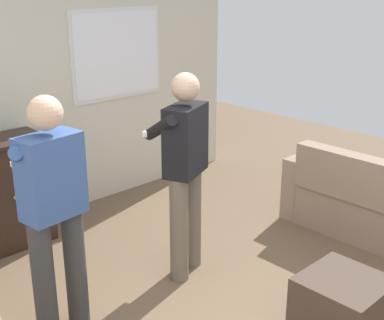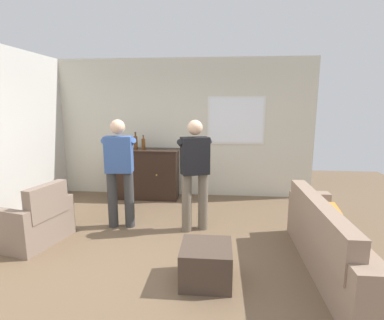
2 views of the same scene
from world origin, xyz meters
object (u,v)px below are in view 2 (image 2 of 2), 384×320
at_px(bottle_wine_green, 143,144).
at_px(person_standing_right, 195,170).
at_px(couch, 331,246).
at_px(sideboard_cabinet, 147,174).
at_px(ottoman, 206,263).
at_px(armchair, 36,223).
at_px(bottle_liquor_amber, 136,142).
at_px(person_standing_left, 120,168).

xyz_separation_m(bottle_wine_green, person_standing_right, (1.14, -1.44, -0.18)).
bearing_deg(bottle_wine_green, couch, -41.83).
relative_size(sideboard_cabinet, ottoman, 2.39).
distance_m(bottle_wine_green, ottoman, 3.24).
xyz_separation_m(armchair, bottle_liquor_amber, (0.85, 2.11, 0.86)).
height_order(couch, bottle_wine_green, bottle_wine_green).
bearing_deg(bottle_wine_green, person_standing_right, -51.77).
xyz_separation_m(bottle_wine_green, ottoman, (1.37, -2.79, -0.92)).
distance_m(sideboard_cabinet, ottoman, 3.14).
bearing_deg(person_standing_right, bottle_wine_green, 128.23).
distance_m(bottle_wine_green, person_standing_left, 1.44).
xyz_separation_m(armchair, person_standing_left, (1.00, 0.65, 0.65)).
bearing_deg(bottle_liquor_amber, ottoman, -61.37).
bearing_deg(ottoman, bottle_wine_green, 116.21).
distance_m(sideboard_cabinet, person_standing_right, 1.89).
relative_size(armchair, ottoman, 1.84).
height_order(couch, ottoman, couch).
xyz_separation_m(armchair, ottoman, (2.39, -0.71, -0.08)).
xyz_separation_m(armchair, sideboard_cabinet, (1.06, 2.11, 0.22)).
height_order(armchair, bottle_wine_green, bottle_wine_green).
bearing_deg(person_standing_left, armchair, -147.01).
relative_size(couch, person_standing_left, 1.34).
relative_size(bottle_wine_green, person_standing_right, 0.17).
relative_size(armchair, person_standing_left, 0.60).
bearing_deg(sideboard_cabinet, armchair, -116.60).
distance_m(couch, ottoman, 1.44).
bearing_deg(armchair, bottle_liquor_amber, 67.98).
bearing_deg(bottle_wine_green, bottle_liquor_amber, 169.39).
relative_size(couch, bottle_wine_green, 7.87).
bearing_deg(ottoman, person_standing_right, 99.93).
bearing_deg(person_standing_right, bottle_liquor_amber, 131.47).
bearing_deg(bottle_liquor_amber, armchair, -112.02).
relative_size(armchair, person_standing_right, 0.60).
bearing_deg(couch, bottle_liquor_amber, 139.47).
bearing_deg(bottle_liquor_amber, person_standing_left, -84.11).
relative_size(couch, bottle_liquor_amber, 6.56).
bearing_deg(couch, person_standing_left, 159.18).
relative_size(bottle_wine_green, bottle_liquor_amber, 0.83).
distance_m(couch, person_standing_right, 2.04).
xyz_separation_m(bottle_liquor_amber, person_standing_right, (1.30, -1.48, -0.21)).
height_order(couch, armchair, armchair).
bearing_deg(armchair, ottoman, -16.61).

